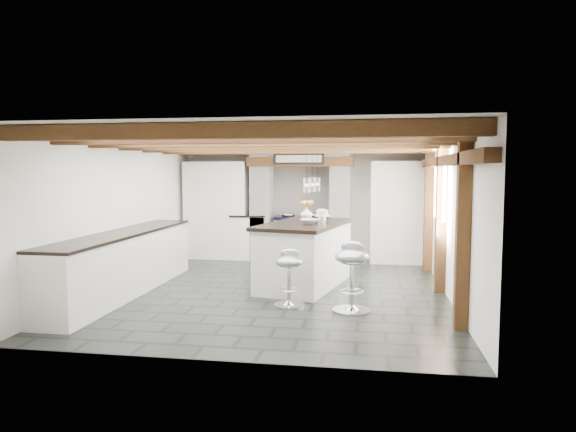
% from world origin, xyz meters
% --- Properties ---
extents(ground, '(6.00, 6.00, 0.00)m').
position_xyz_m(ground, '(0.00, 0.00, 0.00)').
color(ground, black).
rests_on(ground, ground).
extents(room_shell, '(6.00, 6.03, 6.00)m').
position_xyz_m(room_shell, '(-0.61, 1.42, 1.07)').
color(room_shell, white).
rests_on(room_shell, ground).
extents(range_cooker, '(1.00, 0.63, 0.99)m').
position_xyz_m(range_cooker, '(0.00, 2.68, 0.47)').
color(range_cooker, black).
rests_on(range_cooker, ground).
extents(kitchen_island, '(1.47, 2.21, 1.34)m').
position_xyz_m(kitchen_island, '(0.37, 0.36, 0.51)').
color(kitchen_island, white).
rests_on(kitchen_island, ground).
extents(bar_stool_near, '(0.56, 0.56, 0.91)m').
position_xyz_m(bar_stool_near, '(1.16, -1.06, 0.57)').
color(bar_stool_near, silver).
rests_on(bar_stool_near, ground).
extents(bar_stool_far, '(0.45, 0.45, 0.77)m').
position_xyz_m(bar_stool_far, '(0.32, -0.91, 0.48)').
color(bar_stool_far, silver).
rests_on(bar_stool_far, ground).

